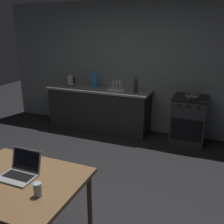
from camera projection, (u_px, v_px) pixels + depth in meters
ground_plane at (70, 193)px, 3.33m from camera, size 12.00×12.00×0.00m
back_wall at (147, 68)px, 5.09m from camera, size 6.40×0.10×2.59m
kitchen_counter at (99, 109)px, 5.37m from camera, size 2.16×0.64×0.89m
stove_oven at (189, 120)px, 4.71m from camera, size 0.60×0.62×0.89m
dining_table at (18, 187)px, 2.30m from camera, size 1.16×0.90×0.76m
laptop at (20, 172)px, 2.32m from camera, size 0.32×0.28×0.22m
electric_kettle at (70, 81)px, 5.44m from camera, size 0.17×0.15×0.24m
bottle at (136, 85)px, 4.86m from camera, size 0.08×0.08×0.28m
frying_pan at (192, 96)px, 4.54m from camera, size 0.25×0.42×0.05m
drinking_glass at (38, 189)px, 2.04m from camera, size 0.07×0.07×0.11m
cereal_box at (95, 81)px, 5.24m from camera, size 0.13×0.05×0.30m
dish_rack at (118, 88)px, 5.07m from camera, size 0.34×0.26×0.21m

